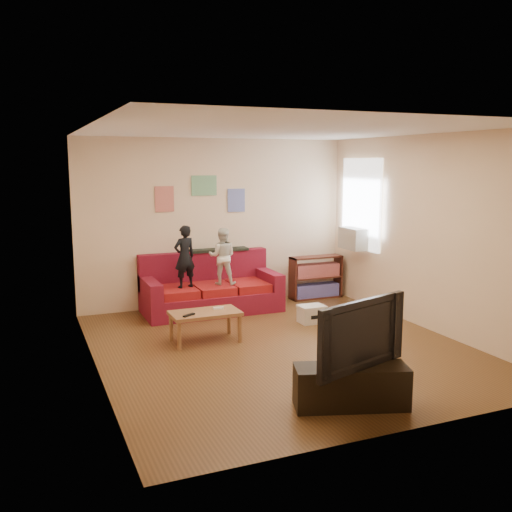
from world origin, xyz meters
name	(u,v)px	position (x,y,z in m)	size (l,w,h in m)	color
room_shell	(281,242)	(0.00, 0.00, 1.35)	(4.52, 5.02, 2.72)	brown
sofa	(210,291)	(-0.25, 2.07, 0.31)	(2.12, 0.97, 0.93)	maroon
child_a	(185,257)	(-0.71, 1.90, 0.92)	(0.34, 0.23, 0.95)	black
child_b	(222,256)	(-0.11, 1.90, 0.88)	(0.43, 0.33, 0.88)	silver
coffee_table	(205,316)	(-0.81, 0.58, 0.35)	(0.90, 0.49, 0.40)	#97643E
remote	(189,315)	(-1.06, 0.46, 0.41)	(0.18, 0.05, 0.02)	black
game_controller	(218,308)	(-0.61, 0.63, 0.42)	(0.14, 0.04, 0.03)	white
bookshelf	(316,279)	(1.69, 2.18, 0.33)	(0.91, 0.27, 0.73)	#492015
window	(361,204)	(2.22, 1.65, 1.64)	(0.04, 1.08, 1.48)	white
ac_unit	(354,238)	(2.10, 1.65, 1.08)	(0.28, 0.55, 0.35)	#B7B2A3
artwork_left	(164,199)	(-0.85, 2.48, 1.75)	(0.30, 0.01, 0.40)	#D87266
artwork_center	(204,186)	(-0.20, 2.48, 1.95)	(0.42, 0.01, 0.32)	#72B27F
artwork_right	(236,200)	(0.35, 2.48, 1.70)	(0.30, 0.01, 0.38)	#727FCC
file_box	(312,314)	(0.89, 0.84, 0.13)	(0.37, 0.28, 0.26)	silver
tv_stand	(351,387)	(-0.13, -1.89, 0.20)	(1.08, 0.36, 0.40)	black
television	(353,332)	(-0.13, -1.89, 0.74)	(1.16, 0.15, 0.67)	black
tissue	(306,317)	(0.88, 0.98, 0.05)	(0.10, 0.10, 0.10)	white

